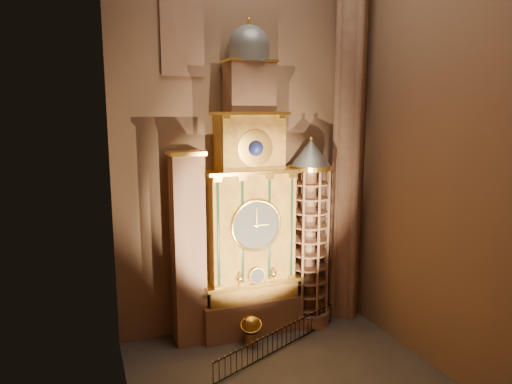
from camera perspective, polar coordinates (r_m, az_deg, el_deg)
name	(u,v)px	position (r m, az deg, el deg)	size (l,w,h in m)	color
floor	(287,377)	(22.86, 3.93, -22.05)	(14.00, 14.00, 0.00)	#383330
wall_back	(243,133)	(24.98, -1.67, 7.40)	(22.00, 22.00, 0.00)	brown
wall_left	(118,143)	(17.60, -16.84, 5.93)	(22.00, 22.00, 0.00)	brown
wall_right	(423,136)	(23.32, 20.14, 6.62)	(22.00, 22.00, 0.00)	brown
astronomical_clock	(250,214)	(24.58, -0.81, -2.82)	(5.60, 2.41, 16.70)	#8C634C
portrait_tower	(188,248)	(24.06, -8.48, -6.98)	(1.80, 1.60, 10.20)	#8C634C
stair_turret	(309,235)	(26.09, 6.66, -5.33)	(2.50, 2.50, 10.80)	#8C634C
gothic_pier	(349,132)	(26.78, 11.57, 7.37)	(2.04, 2.04, 22.00)	#8C634C
stained_glass_window	(182,22)	(24.39, -9.23, 20.20)	(2.20, 0.14, 5.20)	navy
celestial_globe	(251,328)	(24.86, -0.62, -16.64)	(1.45, 1.41, 1.64)	#8C634C
iron_railing	(280,340)	(24.60, 2.97, -17.95)	(8.12, 3.63, 1.11)	black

